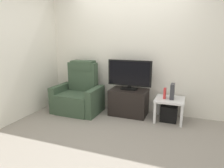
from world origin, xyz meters
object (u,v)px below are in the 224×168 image
at_px(game_console, 172,91).
at_px(tv_stand, 129,102).
at_px(subwoofer_box, 169,113).
at_px(book_upright, 165,93).
at_px(recliner_armchair, 79,94).
at_px(television, 129,74).
at_px(side_table, 170,102).

bearing_deg(game_console, tv_stand, 178.59).
distance_m(subwoofer_box, book_upright, 0.40).
bearing_deg(recliner_armchair, book_upright, -6.80).
height_order(tv_stand, book_upright, book_upright).
relative_size(subwoofer_box, book_upright, 1.49).
bearing_deg(book_upright, game_console, 12.53).
bearing_deg(book_upright, tv_stand, 175.95).
relative_size(television, game_console, 3.07).
xyz_separation_m(recliner_armchair, game_console, (1.93, 0.16, 0.21)).
xyz_separation_m(book_upright, game_console, (0.14, 0.03, 0.04)).
bearing_deg(tv_stand, television, 90.00).
bearing_deg(television, game_console, -2.68).
distance_m(television, book_upright, 0.79).
xyz_separation_m(side_table, book_upright, (-0.10, -0.02, 0.17)).
relative_size(television, subwoofer_box, 2.93).
distance_m(tv_stand, subwoofer_box, 0.83).
distance_m(side_table, game_console, 0.22).
bearing_deg(game_console, side_table, -164.05).
bearing_deg(book_upright, recliner_armchair, -175.90).
distance_m(television, subwoofer_box, 1.08).
distance_m(television, recliner_armchair, 1.19).
xyz_separation_m(tv_stand, recliner_armchair, (-1.07, -0.18, 0.11)).
xyz_separation_m(side_table, game_console, (0.04, 0.01, 0.21)).
distance_m(television, game_console, 0.90).
height_order(recliner_armchair, game_console, recliner_armchair).
distance_m(recliner_armchair, game_console, 1.94).
relative_size(side_table, subwoofer_box, 1.77).
relative_size(tv_stand, subwoofer_box, 2.46).
relative_size(recliner_armchair, subwoofer_box, 3.53).
xyz_separation_m(recliner_armchair, subwoofer_box, (1.89, 0.15, -0.22)).
distance_m(subwoofer_box, game_console, 0.43).
height_order(subwoofer_box, game_console, game_console).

